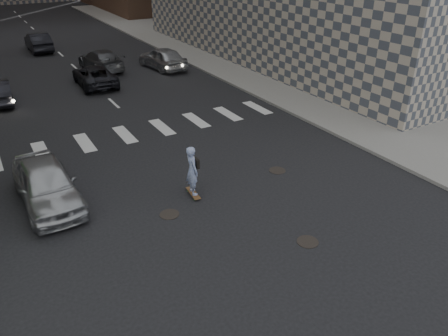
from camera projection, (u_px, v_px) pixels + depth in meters
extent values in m
plane|color=black|center=(235.00, 215.00, 15.41)|extent=(160.00, 160.00, 0.00)
cube|color=gray|center=(258.00, 55.00, 37.21)|extent=(13.00, 80.00, 0.15)
cube|color=black|center=(268.00, 49.00, 30.24)|extent=(0.30, 18.00, 4.00)
cylinder|color=black|center=(308.00, 242.00, 14.02)|extent=(0.70, 0.70, 0.02)
cylinder|color=black|center=(169.00, 214.00, 15.44)|extent=(0.70, 0.70, 0.02)
cylinder|color=black|center=(277.00, 170.00, 18.41)|extent=(0.70, 0.70, 0.02)
cube|color=brown|center=(193.00, 193.00, 16.58)|extent=(0.35, 1.04, 0.02)
cylinder|color=green|center=(194.00, 199.00, 16.28)|extent=(0.04, 0.07, 0.07)
cylinder|color=green|center=(199.00, 198.00, 16.35)|extent=(0.04, 0.07, 0.07)
cylinder|color=green|center=(188.00, 191.00, 16.87)|extent=(0.04, 0.07, 0.07)
cylinder|color=green|center=(192.00, 190.00, 16.93)|extent=(0.04, 0.07, 0.07)
imported|color=#86A0C3|center=(192.00, 170.00, 16.13)|extent=(0.53, 0.74, 1.92)
cube|color=black|center=(197.00, 163.00, 16.15)|extent=(0.14, 0.33, 0.36)
imported|color=#AEB1B5|center=(46.00, 184.00, 15.75)|extent=(2.08, 4.81, 1.61)
imported|color=#505257|center=(101.00, 60.00, 32.69)|extent=(2.59, 5.35, 1.50)
imported|color=black|center=(95.00, 76.00, 29.11)|extent=(2.41, 4.95, 1.35)
imported|color=#B3B4BA|center=(162.00, 58.00, 32.96)|extent=(2.56, 5.04, 1.65)
imported|color=black|center=(38.00, 42.00, 38.36)|extent=(1.77, 4.84, 1.58)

